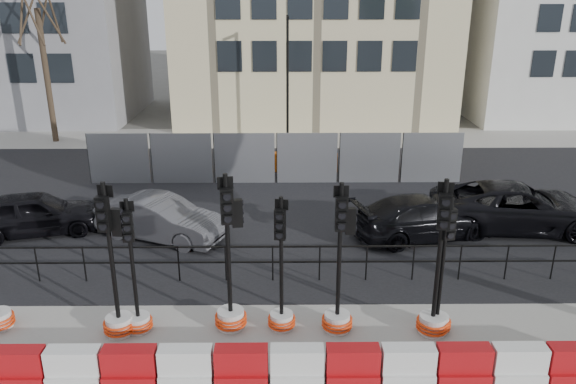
{
  "coord_description": "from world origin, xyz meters",
  "views": [
    {
      "loc": [
        0.27,
        -11.65,
        7.09
      ],
      "look_at": [
        0.41,
        3.0,
        1.8
      ],
      "focal_mm": 35.0,
      "sensor_mm": 36.0,
      "label": 1
    }
  ],
  "objects_px": {
    "traffic_signal_d": "(231,294)",
    "traffic_signal_h": "(434,304)",
    "car_c": "(423,217)",
    "car_a": "(35,213)"
  },
  "relations": [
    {
      "from": "traffic_signal_d",
      "to": "car_c",
      "type": "relative_size",
      "value": 0.76
    },
    {
      "from": "traffic_signal_h",
      "to": "car_a",
      "type": "bearing_deg",
      "value": 164.24
    },
    {
      "from": "car_c",
      "to": "traffic_signal_h",
      "type": "bearing_deg",
      "value": 152.74
    },
    {
      "from": "traffic_signal_d",
      "to": "traffic_signal_h",
      "type": "distance_m",
      "value": 4.41
    },
    {
      "from": "traffic_signal_d",
      "to": "car_c",
      "type": "bearing_deg",
      "value": 30.71
    },
    {
      "from": "traffic_signal_d",
      "to": "traffic_signal_h",
      "type": "relative_size",
      "value": 1.01
    },
    {
      "from": "traffic_signal_d",
      "to": "traffic_signal_h",
      "type": "xyz_separation_m",
      "value": [
        4.4,
        -0.25,
        -0.12
      ]
    },
    {
      "from": "traffic_signal_d",
      "to": "traffic_signal_h",
      "type": "bearing_deg",
      "value": -14.56
    },
    {
      "from": "traffic_signal_d",
      "to": "car_a",
      "type": "distance_m",
      "value": 8.29
    },
    {
      "from": "traffic_signal_d",
      "to": "car_a",
      "type": "xyz_separation_m",
      "value": [
        -6.43,
        5.22,
        -0.19
      ]
    }
  ]
}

